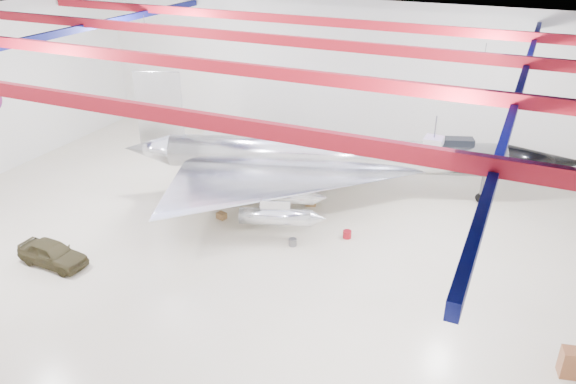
% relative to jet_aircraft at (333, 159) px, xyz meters
% --- Properties ---
extents(floor, '(40.00, 40.00, 0.00)m').
position_rel_jet_aircraft_xyz_m(floor, '(-1.97, -7.52, -2.53)').
color(floor, beige).
rests_on(floor, ground).
extents(wall_back, '(40.00, 0.00, 40.00)m').
position_rel_jet_aircraft_xyz_m(wall_back, '(-1.97, 7.48, 2.97)').
color(wall_back, silver).
rests_on(wall_back, floor).
extents(ceiling, '(40.00, 40.00, 0.00)m').
position_rel_jet_aircraft_xyz_m(ceiling, '(-1.97, -7.52, 8.47)').
color(ceiling, '#0A0F38').
rests_on(ceiling, wall_back).
extents(ceiling_structure, '(39.50, 29.50, 1.08)m').
position_rel_jet_aircraft_xyz_m(ceiling_structure, '(-1.97, -7.52, 7.79)').
color(ceiling_structure, maroon).
rests_on(ceiling_structure, ceiling).
extents(jet_aircraft, '(27.32, 20.64, 7.73)m').
position_rel_jet_aircraft_xyz_m(jet_aircraft, '(0.00, 0.00, 0.00)').
color(jet_aircraft, silver).
rests_on(jet_aircraft, floor).
extents(jeep, '(3.80, 1.59, 1.29)m').
position_rel_jet_aircraft_xyz_m(jeep, '(-10.12, -13.07, -1.89)').
color(jeep, '#3C361E').
rests_on(jeep, floor).
extents(crate_ply, '(0.61, 0.53, 0.37)m').
position_rel_jet_aircraft_xyz_m(crate_ply, '(-4.84, -5.38, -2.35)').
color(crate_ply, olive).
rests_on(crate_ply, floor).
extents(toolbox_red, '(0.42, 0.34, 0.29)m').
position_rel_jet_aircraft_xyz_m(toolbox_red, '(-6.35, -0.95, -2.39)').
color(toolbox_red, maroon).
rests_on(toolbox_red, floor).
extents(engine_drum, '(0.50, 0.50, 0.39)m').
position_rel_jet_aircraft_xyz_m(engine_drum, '(0.17, -6.40, -2.34)').
color(engine_drum, '#59595B').
rests_on(engine_drum, floor).
extents(parts_bin, '(0.77, 0.69, 0.45)m').
position_rel_jet_aircraft_xyz_m(parts_bin, '(-0.74, -1.65, -2.31)').
color(parts_bin, olive).
rests_on(parts_bin, floor).
extents(crate_small, '(0.45, 0.41, 0.25)m').
position_rel_jet_aircraft_xyz_m(crate_small, '(-10.19, -0.01, -2.41)').
color(crate_small, '#59595B').
rests_on(crate_small, floor).
extents(tool_chest, '(0.61, 0.61, 0.42)m').
position_rel_jet_aircraft_xyz_m(tool_chest, '(2.56, -4.41, -2.32)').
color(tool_chest, maroon).
rests_on(tool_chest, floor).
extents(oil_barrel, '(0.52, 0.42, 0.35)m').
position_rel_jet_aircraft_xyz_m(oil_barrel, '(-2.46, -3.49, -2.36)').
color(oil_barrel, olive).
rests_on(oil_barrel, floor).
extents(spares_box, '(0.49, 0.49, 0.33)m').
position_rel_jet_aircraft_xyz_m(spares_box, '(0.22, 2.23, -2.37)').
color(spares_box, '#59595B').
rests_on(spares_box, floor).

